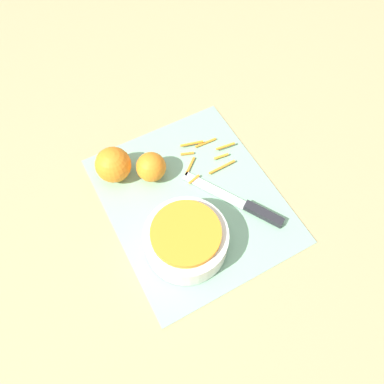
% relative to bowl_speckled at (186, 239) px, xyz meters
% --- Properties ---
extents(ground_plane, '(4.00, 4.00, 0.00)m').
position_rel_bowl_speckled_xyz_m(ground_plane, '(0.10, -0.07, -0.04)').
color(ground_plane, tan).
extents(cutting_board, '(0.45, 0.37, 0.01)m').
position_rel_bowl_speckled_xyz_m(cutting_board, '(0.10, -0.07, -0.04)').
color(cutting_board, '#84B793').
rests_on(cutting_board, ground_plane).
extents(bowl_speckled, '(0.17, 0.17, 0.08)m').
position_rel_bowl_speckled_xyz_m(bowl_speckled, '(0.00, 0.00, 0.00)').
color(bowl_speckled, silver).
rests_on(bowl_speckled, cutting_board).
extents(knife, '(0.23, 0.15, 0.02)m').
position_rel_bowl_speckled_xyz_m(knife, '(0.01, -0.17, -0.03)').
color(knife, '#232328').
rests_on(knife, cutting_board).
extents(orange_left, '(0.07, 0.07, 0.07)m').
position_rel_bowl_speckled_xyz_m(orange_left, '(0.20, -0.01, -0.00)').
color(orange_left, orange).
rests_on(orange_left, cutting_board).
extents(orange_right, '(0.08, 0.08, 0.08)m').
position_rel_bowl_speckled_xyz_m(orange_right, '(0.24, 0.06, 0.00)').
color(orange_right, orange).
rests_on(orange_right, cutting_board).
extents(peel_pile, '(0.11, 0.15, 0.01)m').
position_rel_bowl_speckled_xyz_m(peel_pile, '(0.18, -0.15, -0.03)').
color(peel_pile, orange).
rests_on(peel_pile, cutting_board).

